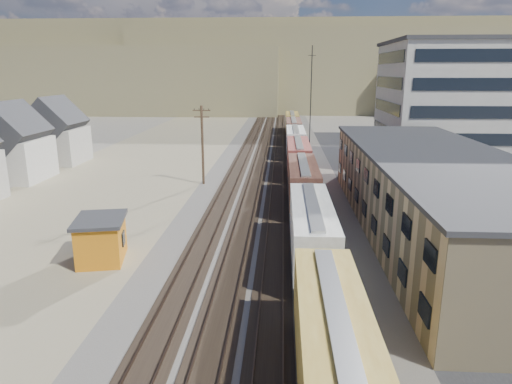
# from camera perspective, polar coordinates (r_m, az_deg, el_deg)

# --- Properties ---
(ballast_bed) EXTENTS (18.00, 200.00, 0.06)m
(ballast_bed) POSITION_cam_1_polar(r_m,az_deg,el_deg) (66.08, 1.91, 2.56)
(ballast_bed) COLOR #4C4742
(ballast_bed) RESTS_ON ground
(dirt_yard) EXTENTS (24.00, 180.00, 0.03)m
(dirt_yard) POSITION_cam_1_polar(r_m,az_deg,el_deg) (60.29, -17.71, 0.64)
(dirt_yard) COLOR #867A5C
(dirt_yard) RESTS_ON ground
(asphalt_lot) EXTENTS (26.00, 120.00, 0.04)m
(asphalt_lot) POSITION_cam_1_polar(r_m,az_deg,el_deg) (55.43, 24.86, -1.25)
(asphalt_lot) COLOR #232326
(asphalt_lot) RESTS_ON ground
(rail_tracks) EXTENTS (11.40, 200.00, 0.24)m
(rail_tracks) POSITION_cam_1_polar(r_m,az_deg,el_deg) (66.07, 1.43, 2.64)
(rail_tracks) COLOR black
(rail_tracks) RESTS_ON ground
(freight_train) EXTENTS (3.00, 119.74, 4.46)m
(freight_train) POSITION_cam_1_polar(r_m,az_deg,el_deg) (56.16, 5.57, 3.19)
(freight_train) COLOR black
(freight_train) RESTS_ON ground
(warehouse) EXTENTS (12.40, 40.40, 7.25)m
(warehouse) POSITION_cam_1_polar(r_m,az_deg,el_deg) (43.06, 21.42, -0.19)
(warehouse) COLOR tan
(warehouse) RESTS_ON ground
(office_tower) EXTENTS (22.60, 18.60, 18.45)m
(office_tower) POSITION_cam_1_polar(r_m,az_deg,el_deg) (74.53, 24.44, 9.84)
(office_tower) COLOR #9E998E
(office_tower) RESTS_ON ground
(utility_pole_north) EXTENTS (2.20, 0.32, 10.00)m
(utility_pole_north) POSITION_cam_1_polar(r_m,az_deg,el_deg) (58.09, -6.71, 6.05)
(utility_pole_north) COLOR #382619
(utility_pole_north) RESTS_ON ground
(radio_mast) EXTENTS (1.20, 0.16, 18.00)m
(radio_mast) POSITION_cam_1_polar(r_m,az_deg,el_deg) (74.85, 6.84, 10.94)
(radio_mast) COLOR black
(radio_mast) RESTS_ON ground
(hills_north) EXTENTS (265.00, 80.00, 32.00)m
(hills_north) POSITION_cam_1_polar(r_m,az_deg,el_deg) (182.48, 2.96, 14.81)
(hills_north) COLOR brown
(hills_north) RESTS_ON ground
(maintenance_shed) EXTENTS (4.45, 5.27, 3.40)m
(maintenance_shed) POSITION_cam_1_polar(r_m,az_deg,el_deg) (36.75, -18.78, -5.57)
(maintenance_shed) COLOR #C87112
(maintenance_shed) RESTS_ON ground
(parked_car_blue) EXTENTS (4.46, 6.73, 1.72)m
(parked_car_blue) POSITION_cam_1_polar(r_m,az_deg,el_deg) (62.51, 24.62, 1.27)
(parked_car_blue) COLOR navy
(parked_car_blue) RESTS_ON ground
(parked_car_far) EXTENTS (2.27, 4.87, 1.61)m
(parked_car_far) POSITION_cam_1_polar(r_m,az_deg,el_deg) (78.73, 22.44, 4.01)
(parked_car_far) COLOR silver
(parked_car_far) RESTS_ON ground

